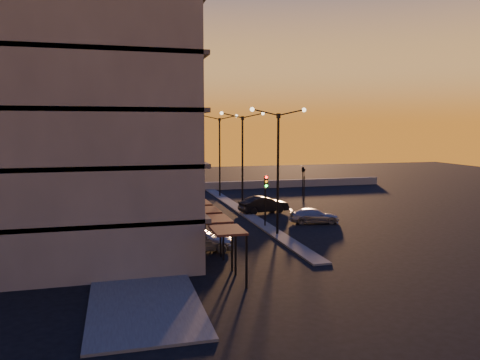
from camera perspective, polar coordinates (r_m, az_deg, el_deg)
name	(u,v)px	position (r m, az deg, el deg)	size (l,w,h in m)	color
ground	(277,235)	(35.50, 4.57, -6.71)	(120.00, 120.00, 0.00)	black
sidewalk_west	(132,231)	(37.45, -12.98, -6.07)	(5.00, 40.00, 0.12)	#484845
median	(242,211)	(44.84, 0.30, -3.82)	(1.20, 36.00, 0.12)	#484845
parapet	(225,186)	(60.59, -1.85, -0.69)	(44.00, 0.50, 1.00)	slate
building	(74,68)	(32.89, -19.53, 12.78)	(14.35, 17.08, 25.00)	#625C57
streetlamp_near	(278,161)	(34.65, 4.66, 2.33)	(4.32, 0.32, 9.51)	black
streetlamp_mid	(242,153)	(44.18, 0.30, 3.26)	(4.32, 0.32, 9.51)	black
streetlamp_far	(220,149)	(53.88, -2.50, 3.84)	(4.32, 0.32, 9.51)	black
traffic_light_main	(266,192)	(37.64, 3.15, -1.47)	(0.28, 0.44, 4.25)	black
signal_east_a	(304,184)	(50.89, 7.83, -0.51)	(0.13, 0.16, 3.60)	black
signal_east_b	(303,170)	(55.01, 7.68, 1.24)	(0.42, 1.99, 3.60)	black
car_hatchback	(198,239)	(31.00, -5.09, -7.18)	(1.85, 4.61, 1.57)	#AAADB2
car_sedan	(264,205)	(44.33, 2.92, -3.01)	(1.64, 4.69, 1.55)	black
car_wagon	(314,216)	(40.11, 9.03, -4.34)	(1.72, 4.22, 1.22)	gray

